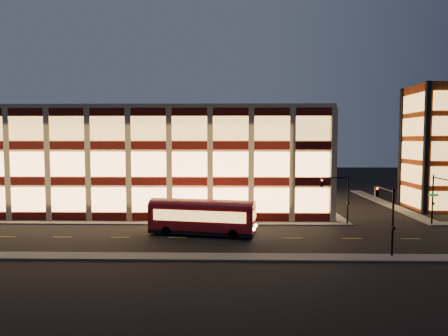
{
  "coord_description": "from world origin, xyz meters",
  "views": [
    {
      "loc": [
        9.68,
        -46.63,
        10.14
      ],
      "look_at": [
        8.56,
        8.0,
        6.26
      ],
      "focal_mm": 32.0,
      "sensor_mm": 36.0,
      "label": 1
    }
  ],
  "objects": [
    {
      "name": "sidewalk_office_east",
      "position": [
        23.0,
        17.0,
        0.07
      ],
      "size": [
        2.0,
        30.0,
        0.15
      ],
      "primitive_type": "cube",
      "color": "#514F4C",
      "rests_on": "ground"
    },
    {
      "name": "sidewalk_tower_west",
      "position": [
        34.0,
        17.0,
        0.07
      ],
      "size": [
        2.0,
        30.0,
        0.15
      ],
      "primitive_type": "cube",
      "color": "#514F4C",
      "rests_on": "ground"
    },
    {
      "name": "stair_tower",
      "position": [
        39.95,
        11.95,
        8.99
      ],
      "size": [
        8.6,
        8.6,
        18.0
      ],
      "color": "#8C3814",
      "rests_on": "ground"
    },
    {
      "name": "trolley_bus",
      "position": [
        6.48,
        -4.55,
        2.11
      ],
      "size": [
        11.54,
        4.74,
        3.8
      ],
      "rotation": [
        0.0,
        0.0,
        -0.18
      ],
      "color": "#9D080E",
      "rests_on": "ground"
    },
    {
      "name": "ground",
      "position": [
        0.0,
        0.0,
        0.0
      ],
      "size": [
        200.0,
        200.0,
        0.0
      ],
      "primitive_type": "plane",
      "color": "black",
      "rests_on": "ground"
    },
    {
      "name": "traffic_signal_near",
      "position": [
        23.5,
        -11.03,
        4.13
      ],
      "size": [
        0.32,
        4.45,
        6.0
      ],
      "color": "black",
      "rests_on": "ground"
    },
    {
      "name": "sidewalk_office_south",
      "position": [
        -3.0,
        1.0,
        0.07
      ],
      "size": [
        54.0,
        2.0,
        0.15
      ],
      "primitive_type": "cube",
      "color": "#514F4C",
      "rests_on": "ground"
    },
    {
      "name": "traffic_signal_right",
      "position": [
        33.5,
        -0.62,
        4.1
      ],
      "size": [
        1.2,
        4.37,
        6.0
      ],
      "color": "black",
      "rests_on": "ground"
    },
    {
      "name": "office_building",
      "position": [
        -2.91,
        16.91,
        7.25
      ],
      "size": [
        50.45,
        30.45,
        14.5
      ],
      "color": "tan",
      "rests_on": "ground"
    },
    {
      "name": "traffic_signal_far",
      "position": [
        22.21,
        0.24,
        4.11
      ],
      "size": [
        3.79,
        1.87,
        6.0
      ],
      "color": "black",
      "rests_on": "ground"
    },
    {
      "name": "sidewalk_near",
      "position": [
        0.0,
        -13.0,
        0.07
      ],
      "size": [
        100.0,
        2.0,
        0.15
      ],
      "primitive_type": "cube",
      "color": "#514F4C",
      "rests_on": "ground"
    }
  ]
}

